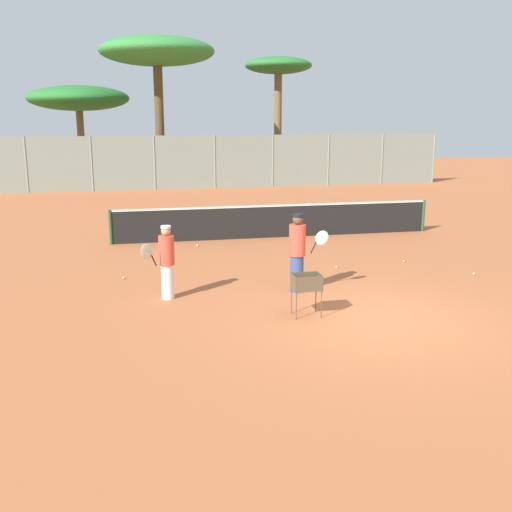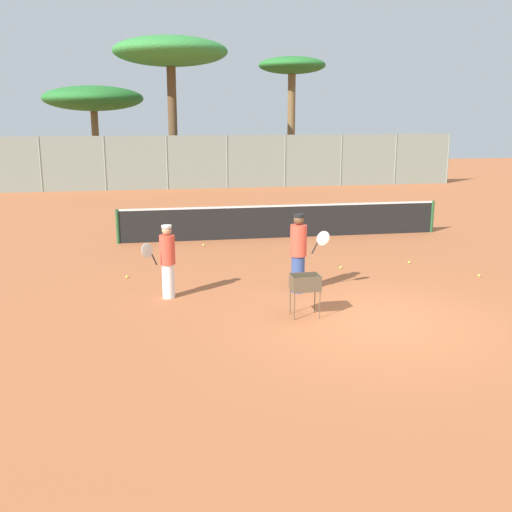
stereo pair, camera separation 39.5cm
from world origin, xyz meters
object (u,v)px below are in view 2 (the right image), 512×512
ball_cart (305,286)px  parked_car (220,170)px  player_white_outfit (299,252)px  tennis_net (282,221)px  player_red_cap (167,261)px

ball_cart → parked_car: size_ratio=0.20×
ball_cart → player_white_outfit: bearing=80.0°
tennis_net → parked_car: parked_car is taller
player_white_outfit → player_red_cap: (-2.90, 0.08, -0.09)m
player_white_outfit → ball_cart: player_white_outfit is taller
player_white_outfit → tennis_net: bearing=90.2°
player_white_outfit → ball_cart: size_ratio=2.09×
player_white_outfit → player_red_cap: bearing=-172.1°
player_red_cap → parked_car: 23.21m
ball_cart → parked_car: (1.26, 24.61, 0.04)m
tennis_net → player_red_cap: bearing=-123.1°
player_red_cap → parked_car: (3.87, 22.89, -0.18)m
tennis_net → player_red_cap: 7.10m
tennis_net → parked_car: size_ratio=2.50×
tennis_net → ball_cart: 7.77m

